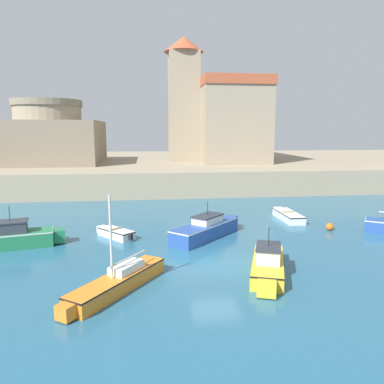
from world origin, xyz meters
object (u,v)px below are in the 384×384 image
Objects in this scene: dinghy_white_3 at (115,233)px; motorboat_blue_4 at (207,229)px; motorboat_green_1 at (10,238)px; sailboat_orange_2 at (118,281)px; church at (220,118)px; fortress at (49,138)px; dinghy_white_6 at (288,215)px; mooring_buoy at (330,227)px; motorboat_yellow_0 at (268,264)px.

dinghy_white_3 is 0.54× the size of motorboat_blue_4.
sailboat_orange_2 reaches higher than motorboat_green_1.
motorboat_blue_4 reaches higher than dinghy_white_3.
church is at bearing 77.45° from motorboat_blue_4.
sailboat_orange_2 is 0.42× the size of fortress.
fortress reaches higher than dinghy_white_6.
sailboat_orange_2 is at bearing -149.23° from mooring_buoy.
church is at bearing 58.96° from motorboat_green_1.
church is (-0.36, 26.18, 8.31)m from dinghy_white_6.
motorboat_green_1 is 0.45× the size of fortress.
motorboat_green_1 is 11.95m from motorboat_blue_4.
sailboat_orange_2 is 16.23m from mooring_buoy.
sailboat_orange_2 is at bearing -84.73° from dinghy_white_3.
motorboat_blue_4 reaches higher than mooring_buoy.
motorboat_yellow_0 is 0.41× the size of fortress.
church reaches higher than fortress.
mooring_buoy is at bearing -0.28° from dinghy_white_3.
church is (6.75, 30.34, 8.05)m from motorboat_blue_4.
fortress reaches higher than sailboat_orange_2.
motorboat_green_1 is at bearing -176.60° from motorboat_blue_4.
motorboat_blue_4 is at bearing 3.40° from motorboat_green_1.
motorboat_green_1 reaches higher than mooring_buoy.
fortress is at bearing 120.50° from motorboat_blue_4.
motorboat_yellow_0 is at bearing -133.27° from mooring_buoy.
dinghy_white_6 is at bearing -89.22° from church.
fortress is at bearing 118.02° from motorboat_yellow_0.
church is (4.82, 36.95, 8.12)m from motorboat_yellow_0.
church is 1.38× the size of fortress.
motorboat_yellow_0 is 0.30× the size of church.
dinghy_white_3 is 29.44m from fortress.
dinghy_white_6 is (13.01, 3.38, 0.03)m from dinghy_white_3.
motorboat_blue_4 reaches higher than dinghy_white_6.
church reaches higher than dinghy_white_3.
fortress is (-23.09, -2.61, -2.74)m from church.
sailboat_orange_2 reaches higher than motorboat_blue_4.
motorboat_yellow_0 is 1.88× the size of dinghy_white_3.
motorboat_yellow_0 reaches higher than dinghy_white_6.
sailboat_orange_2 is (6.81, -6.89, -0.19)m from motorboat_green_1.
dinghy_white_3 is 33.22m from church.
mooring_buoy is 30.86m from church.
fortress is (-25.16, 27.02, 5.63)m from mooring_buoy.
dinghy_white_6 reaches higher than mooring_buoy.
dinghy_white_3 is at bearing -68.83° from fortress.
sailboat_orange_2 is 0.30× the size of church.
dinghy_white_3 is 0.16× the size of church.
motorboat_green_1 is 1.11× the size of motorboat_blue_4.
motorboat_blue_4 is 8.86m from mooring_buoy.
dinghy_white_3 is at bearing -113.17° from church.
motorboat_blue_4 is at bearing -175.40° from mooring_buoy.
fortress is (-23.44, 23.57, 5.57)m from dinghy_white_6.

